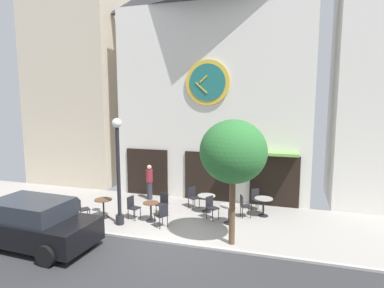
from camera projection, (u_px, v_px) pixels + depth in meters
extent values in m
cube|color=gray|center=(195.00, 219.00, 13.11)|extent=(26.21, 5.01, 0.05)
cube|color=#A8A5A0|center=(174.00, 243.00, 10.75)|extent=(26.21, 0.12, 0.08)
cube|color=silver|center=(214.00, 103.00, 15.99)|extent=(9.25, 2.31, 9.12)
cylinder|color=gold|center=(208.00, 82.00, 14.70)|extent=(2.04, 0.10, 2.04)
cylinder|color=#1E6660|center=(207.00, 82.00, 14.65)|extent=(1.67, 0.04, 1.67)
cube|color=gold|center=(203.00, 79.00, 14.64)|extent=(0.38, 0.03, 0.35)
cube|color=gold|center=(201.00, 88.00, 14.72)|extent=(0.57, 0.03, 0.52)
cube|color=black|center=(147.00, 172.00, 16.21)|extent=(2.16, 0.10, 2.30)
cube|color=black|center=(207.00, 176.00, 15.32)|extent=(2.16, 0.10, 2.30)
cube|color=black|center=(274.00, 181.00, 14.44)|extent=(2.16, 0.10, 2.30)
cube|color=#72A84C|center=(263.00, 153.00, 14.11)|extent=(2.96, 0.90, 0.12)
cube|color=beige|center=(76.00, 61.00, 18.36)|extent=(5.22, 3.11, 13.75)
cylinder|color=black|center=(120.00, 220.00, 12.45)|extent=(0.32, 0.32, 0.36)
cylinder|color=black|center=(119.00, 177.00, 12.22)|extent=(0.14, 0.14, 3.71)
sphere|color=white|center=(117.00, 123.00, 11.94)|extent=(0.36, 0.36, 0.36)
cylinder|color=brown|center=(232.00, 210.00, 10.63)|extent=(0.20, 0.20, 2.34)
ellipsoid|color=#2D7033|center=(233.00, 152.00, 10.36)|extent=(2.17, 1.95, 2.06)
cylinder|color=black|center=(104.00, 209.00, 13.11)|extent=(0.07, 0.07, 0.75)
cylinder|color=black|center=(104.00, 217.00, 13.16)|extent=(0.40, 0.40, 0.03)
cylinder|color=brown|center=(103.00, 200.00, 13.06)|extent=(0.70, 0.70, 0.03)
cylinder|color=black|center=(151.00, 212.00, 12.74)|extent=(0.07, 0.07, 0.74)
cylinder|color=black|center=(151.00, 221.00, 12.79)|extent=(0.40, 0.40, 0.03)
cylinder|color=brown|center=(151.00, 203.00, 12.69)|extent=(0.62, 0.62, 0.03)
cylinder|color=black|center=(206.00, 204.00, 13.77)|extent=(0.07, 0.07, 0.71)
cylinder|color=black|center=(206.00, 212.00, 13.82)|extent=(0.40, 0.40, 0.03)
cylinder|color=gray|center=(206.00, 196.00, 13.72)|extent=(0.75, 0.75, 0.03)
cylinder|color=black|center=(229.00, 214.00, 12.50)|extent=(0.07, 0.07, 0.71)
cylinder|color=black|center=(229.00, 223.00, 12.54)|extent=(0.40, 0.40, 0.03)
cylinder|color=gray|center=(229.00, 206.00, 12.45)|extent=(0.71, 0.71, 0.03)
cylinder|color=black|center=(263.00, 207.00, 13.28)|extent=(0.07, 0.07, 0.74)
cylinder|color=black|center=(263.00, 216.00, 13.33)|extent=(0.40, 0.40, 0.03)
cylinder|color=gray|center=(264.00, 199.00, 13.23)|extent=(0.74, 0.74, 0.03)
cube|color=black|center=(213.00, 208.00, 12.93)|extent=(0.55, 0.55, 0.04)
cube|color=black|center=(209.00, 202.00, 13.04)|extent=(0.23, 0.35, 0.45)
cylinder|color=black|center=(213.00, 216.00, 12.73)|extent=(0.03, 0.03, 0.45)
cylinder|color=black|center=(219.00, 214.00, 12.95)|extent=(0.03, 0.03, 0.45)
cylinder|color=black|center=(207.00, 213.00, 12.98)|extent=(0.03, 0.03, 0.45)
cylinder|color=black|center=(213.00, 212.00, 13.20)|extent=(0.03, 0.03, 0.45)
cube|color=black|center=(257.00, 200.00, 14.00)|extent=(0.56, 0.56, 0.04)
cube|color=black|center=(255.00, 194.00, 14.13)|extent=(0.32, 0.28, 0.45)
cylinder|color=black|center=(256.00, 207.00, 13.81)|extent=(0.03, 0.03, 0.45)
cylinder|color=black|center=(263.00, 206.00, 13.94)|extent=(0.03, 0.03, 0.45)
cylinder|color=black|center=(252.00, 204.00, 14.12)|extent=(0.03, 0.03, 0.45)
cylinder|color=black|center=(258.00, 203.00, 14.25)|extent=(0.03, 0.03, 0.45)
cube|color=black|center=(246.00, 206.00, 13.18)|extent=(0.52, 0.52, 0.04)
cube|color=black|center=(242.00, 201.00, 13.14)|extent=(0.17, 0.37, 0.45)
cylinder|color=black|center=(251.00, 213.00, 13.05)|extent=(0.03, 0.03, 0.45)
cylinder|color=black|center=(249.00, 210.00, 13.39)|extent=(0.03, 0.03, 0.45)
cylinder|color=black|center=(242.00, 213.00, 13.03)|extent=(0.03, 0.03, 0.45)
cylinder|color=black|center=(241.00, 210.00, 13.37)|extent=(0.03, 0.03, 0.45)
cube|color=black|center=(162.00, 205.00, 13.39)|extent=(0.47, 0.47, 0.04)
cube|color=black|center=(164.00, 198.00, 13.51)|extent=(0.38, 0.11, 0.45)
cylinder|color=black|center=(156.00, 210.00, 13.34)|extent=(0.03, 0.03, 0.45)
cylinder|color=black|center=(163.00, 212.00, 13.19)|extent=(0.03, 0.03, 0.45)
cylinder|color=black|center=(161.00, 208.00, 13.64)|extent=(0.03, 0.03, 0.45)
cylinder|color=black|center=(168.00, 209.00, 13.49)|extent=(0.03, 0.03, 0.45)
cube|color=black|center=(134.00, 208.00, 12.96)|extent=(0.48, 0.48, 0.04)
cube|color=black|center=(131.00, 202.00, 13.02)|extent=(0.12, 0.38, 0.45)
cylinder|color=black|center=(135.00, 215.00, 12.76)|extent=(0.03, 0.03, 0.45)
cylinder|color=black|center=(140.00, 213.00, 13.06)|extent=(0.03, 0.03, 0.45)
cylinder|color=black|center=(128.00, 214.00, 12.93)|extent=(0.03, 0.03, 0.45)
cylinder|color=black|center=(134.00, 211.00, 13.22)|extent=(0.03, 0.03, 0.45)
cube|color=black|center=(84.00, 209.00, 12.81)|extent=(0.56, 0.56, 0.04)
cube|color=black|center=(79.00, 205.00, 12.69)|extent=(0.32, 0.27, 0.45)
cylinder|color=black|center=(90.00, 215.00, 12.80)|extent=(0.03, 0.03, 0.45)
cylinder|color=black|center=(87.00, 213.00, 13.08)|extent=(0.03, 0.03, 0.45)
cylinder|color=black|center=(81.00, 217.00, 12.61)|extent=(0.03, 0.03, 0.45)
cylinder|color=black|center=(79.00, 214.00, 12.89)|extent=(0.03, 0.03, 0.45)
cube|color=black|center=(194.00, 198.00, 14.29)|extent=(0.56, 0.56, 0.04)
cube|color=black|center=(192.00, 192.00, 14.41)|extent=(0.26, 0.33, 0.45)
cylinder|color=black|center=(193.00, 204.00, 14.09)|extent=(0.03, 0.03, 0.45)
cylinder|color=black|center=(199.00, 203.00, 14.29)|extent=(0.03, 0.03, 0.45)
cylinder|color=black|center=(189.00, 202.00, 14.36)|extent=(0.03, 0.03, 0.45)
cylinder|color=black|center=(195.00, 201.00, 14.56)|extent=(0.03, 0.03, 0.45)
cube|color=black|center=(161.00, 215.00, 12.16)|extent=(0.56, 0.56, 0.04)
cube|color=black|center=(164.00, 211.00, 11.99)|extent=(0.25, 0.34, 0.45)
cylinder|color=black|center=(162.00, 219.00, 12.43)|extent=(0.03, 0.03, 0.45)
cylinder|color=black|center=(155.00, 221.00, 12.21)|extent=(0.03, 0.03, 0.45)
cylinder|color=black|center=(167.00, 221.00, 12.17)|extent=(0.03, 0.03, 0.45)
cylinder|color=black|center=(160.00, 223.00, 11.95)|extent=(0.03, 0.03, 0.45)
cylinder|color=#2D2D38|center=(150.00, 190.00, 15.52)|extent=(0.35, 0.35, 0.85)
cylinder|color=maroon|center=(149.00, 176.00, 15.42)|extent=(0.44, 0.44, 0.60)
sphere|color=tan|center=(149.00, 167.00, 15.36)|extent=(0.22, 0.22, 0.22)
cube|color=black|center=(32.00, 228.00, 10.57)|extent=(4.39, 2.03, 0.75)
cube|color=#262B33|center=(31.00, 209.00, 10.48)|extent=(2.49, 1.71, 0.60)
cylinder|color=black|center=(46.00, 256.00, 9.29)|extent=(0.65, 0.25, 0.64)
cylinder|color=black|center=(87.00, 232.00, 10.97)|extent=(0.65, 0.25, 0.64)
cylinder|color=black|center=(23.00, 221.00, 11.93)|extent=(0.65, 0.25, 0.64)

